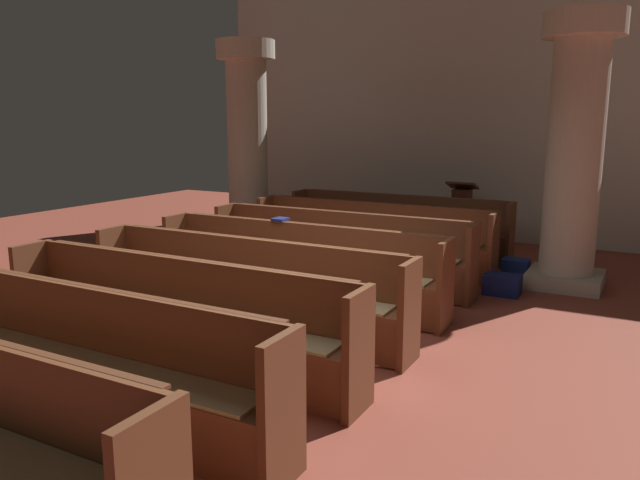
# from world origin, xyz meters

# --- Properties ---
(ground_plane) EXTENTS (19.20, 19.20, 0.00)m
(ground_plane) POSITION_xyz_m (0.00, 0.00, 0.00)
(ground_plane) COLOR brown
(back_wall) EXTENTS (10.00, 0.16, 4.50)m
(back_wall) POSITION_xyz_m (0.00, 6.08, 2.25)
(back_wall) COLOR beige
(back_wall) RESTS_ON ground
(pew_row_0) EXTENTS (3.54, 0.47, 0.93)m
(pew_row_0) POSITION_xyz_m (-0.72, 4.13, 0.49)
(pew_row_0) COLOR brown
(pew_row_0) RESTS_ON ground
(pew_row_1) EXTENTS (3.54, 0.46, 0.93)m
(pew_row_1) POSITION_xyz_m (-0.72, 3.10, 0.49)
(pew_row_1) COLOR brown
(pew_row_1) RESTS_ON ground
(pew_row_2) EXTENTS (3.54, 0.46, 0.93)m
(pew_row_2) POSITION_xyz_m (-0.72, 2.07, 0.49)
(pew_row_2) COLOR brown
(pew_row_2) RESTS_ON ground
(pew_row_3) EXTENTS (3.54, 0.47, 0.93)m
(pew_row_3) POSITION_xyz_m (-0.72, 1.04, 0.49)
(pew_row_3) COLOR brown
(pew_row_3) RESTS_ON ground
(pew_row_4) EXTENTS (3.54, 0.46, 0.93)m
(pew_row_4) POSITION_xyz_m (-0.72, 0.01, 0.49)
(pew_row_4) COLOR brown
(pew_row_4) RESTS_ON ground
(pew_row_5) EXTENTS (3.54, 0.46, 0.93)m
(pew_row_5) POSITION_xyz_m (-0.72, -1.01, 0.49)
(pew_row_5) COLOR brown
(pew_row_5) RESTS_ON ground
(pew_row_6) EXTENTS (3.54, 0.47, 0.93)m
(pew_row_6) POSITION_xyz_m (-0.72, -2.04, 0.49)
(pew_row_6) COLOR brown
(pew_row_6) RESTS_ON ground
(pillar_aisle_side) EXTENTS (0.96, 0.96, 3.35)m
(pillar_aisle_side) POSITION_xyz_m (1.87, 3.38, 1.75)
(pillar_aisle_side) COLOR #B6AD9A
(pillar_aisle_side) RESTS_ON ground
(pillar_far_side) EXTENTS (0.96, 0.96, 3.35)m
(pillar_far_side) POSITION_xyz_m (-3.26, 3.75, 1.75)
(pillar_far_side) COLOR #B6AD9A
(pillar_far_side) RESTS_ON ground
(lectern) EXTENTS (0.48, 0.45, 1.08)m
(lectern) POSITION_xyz_m (-0.04, 5.34, 0.45)
(lectern) COLOR #411E13
(lectern) RESTS_ON ground
(hymn_book) EXTENTS (0.15, 0.19, 0.04)m
(hymn_book) POSITION_xyz_m (-1.05, 1.23, 0.95)
(hymn_book) COLOR navy
(hymn_book) RESTS_ON pew_row_3
(kneeler_box_navy) EXTENTS (0.43, 0.31, 0.25)m
(kneeler_box_navy) POSITION_xyz_m (1.25, 2.61, 0.12)
(kneeler_box_navy) COLOR navy
(kneeler_box_navy) RESTS_ON ground
(kneeler_box_blue) EXTENTS (0.35, 0.27, 0.22)m
(kneeler_box_blue) POSITION_xyz_m (1.20, 3.69, 0.11)
(kneeler_box_blue) COLOR navy
(kneeler_box_blue) RESTS_ON ground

